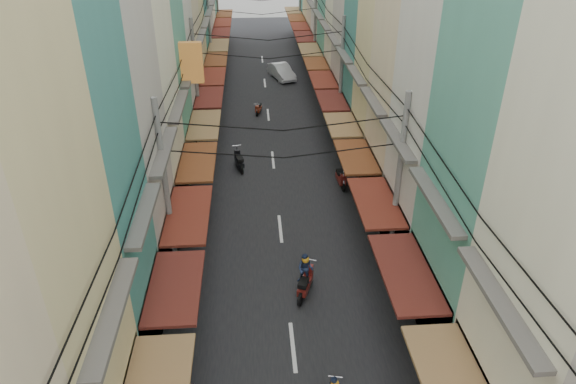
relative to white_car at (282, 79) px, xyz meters
name	(u,v)px	position (x,y,z in m)	size (l,w,h in m)	color
ground	(289,310)	(-1.62, -31.27, 0.00)	(160.00, 160.00, 0.00)	slate
road	(269,125)	(-1.62, -11.27, 0.01)	(10.00, 80.00, 0.02)	black
sidewalk_left	(182,127)	(-8.12, -11.27, 0.03)	(3.00, 80.00, 0.06)	gray
sidewalk_right	(355,122)	(4.88, -11.27, 0.03)	(3.00, 80.00, 0.06)	gray
utility_poles	(271,54)	(-1.62, -16.26, 6.59)	(10.20, 66.13, 8.20)	gray
white_car	(282,79)	(0.00, 0.00, 0.00)	(4.79, 1.88, 1.69)	silver
bicycle	(465,297)	(5.88, -31.04, 0.00)	(0.65, 1.73, 1.19)	black
moving_scooters	(278,258)	(-1.93, -28.43, 0.55)	(8.04, 29.06, 2.02)	black
parked_scooters	(435,371)	(3.16, -35.15, 0.46)	(12.95, 13.08, 0.96)	black
pedestrians	(185,266)	(-5.93, -29.37, 1.02)	(14.24, 25.05, 2.14)	black
market_umbrella	(472,317)	(4.60, -34.18, 1.93)	(2.08, 2.08, 2.20)	#B2B2B7
traffic_sign	(420,253)	(3.94, -30.27, 1.88)	(0.10, 0.58, 2.63)	gray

